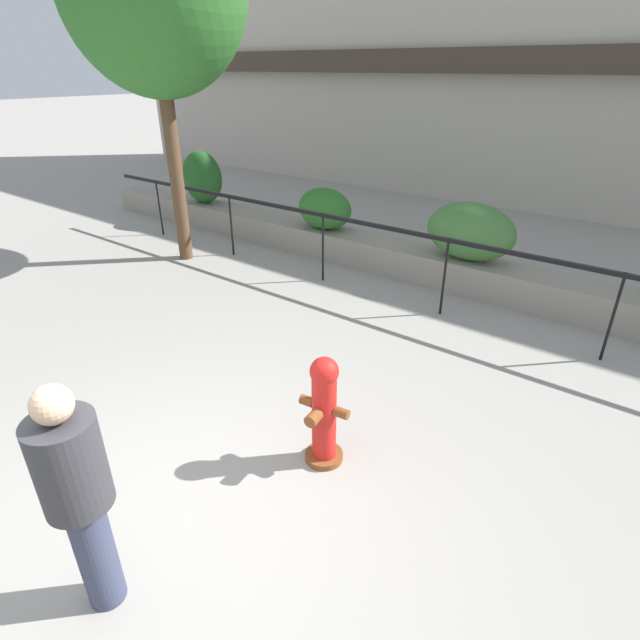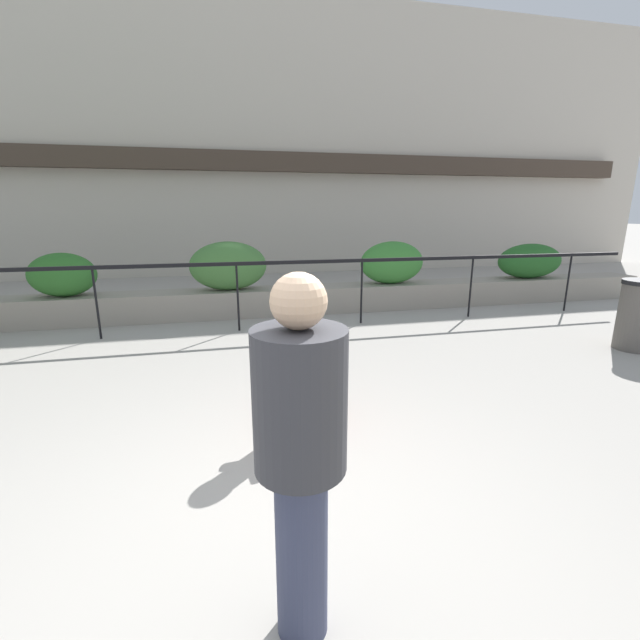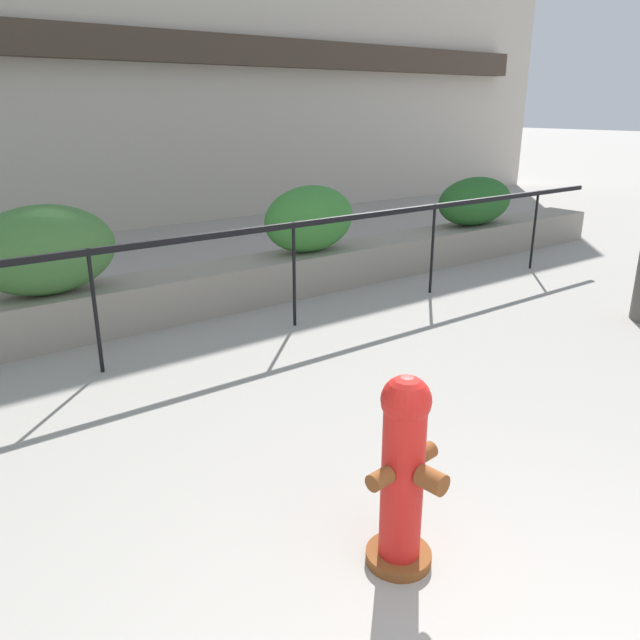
% 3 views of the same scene
% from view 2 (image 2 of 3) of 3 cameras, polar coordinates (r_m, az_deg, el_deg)
% --- Properties ---
extents(ground_plane, '(120.00, 120.00, 0.00)m').
position_cam_2_polar(ground_plane, '(2.92, -5.67, -27.89)').
color(ground_plane, '#9E9991').
extents(building_facade, '(30.00, 1.36, 8.00)m').
position_cam_2_polar(building_facade, '(14.28, -12.91, 22.25)').
color(building_facade, beige).
rests_on(building_facade, ground).
extents(planter_wall_low, '(18.00, 0.70, 0.50)m').
position_cam_2_polar(planter_wall_low, '(8.33, -11.12, 2.31)').
color(planter_wall_low, gray).
rests_on(planter_wall_low, ground).
extents(fence_railing_segment, '(15.00, 0.05, 1.15)m').
position_cam_2_polar(fence_railing_segment, '(7.11, -11.08, 6.55)').
color(fence_railing_segment, black).
rests_on(fence_railing_segment, ground).
extents(hedge_bush_1, '(1.10, 0.70, 0.76)m').
position_cam_2_polar(hedge_bush_1, '(8.64, -31.12, 5.18)').
color(hedge_bush_1, '#2D6B28').
rests_on(hedge_bush_1, planter_wall_low).
extents(hedge_bush_2, '(1.42, 0.70, 0.90)m').
position_cam_2_polar(hedge_bush_2, '(8.21, -12.13, 7.06)').
color(hedge_bush_2, '#427538').
rests_on(hedge_bush_2, planter_wall_low).
extents(hedge_bush_3, '(1.33, 0.61, 0.85)m').
position_cam_2_polar(hedge_bush_3, '(8.88, 9.57, 7.56)').
color(hedge_bush_3, '#387F33').
rests_on(hedge_bush_3, planter_wall_low).
extents(hedge_bush_4, '(1.53, 0.70, 0.75)m').
position_cam_2_polar(hedge_bush_4, '(10.56, 26.18, 7.08)').
color(hedge_bush_4, '#235B23').
rests_on(hedge_bush_4, planter_wall_low).
extents(fire_hydrant, '(0.48, 0.45, 1.08)m').
position_cam_2_polar(fire_hydrant, '(3.90, -2.26, -6.71)').
color(fire_hydrant, brown).
rests_on(fire_hydrant, ground).
extents(pedestrian, '(0.57, 0.57, 1.73)m').
position_cam_2_polar(pedestrian, '(1.91, -2.63, -16.27)').
color(pedestrian, '#383D56').
rests_on(pedestrian, ground).
extents(trash_bin, '(0.55, 0.55, 1.01)m').
position_cam_2_polar(trash_bin, '(7.61, 36.74, 0.53)').
color(trash_bin, '#56514C').
rests_on(trash_bin, ground).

